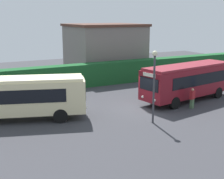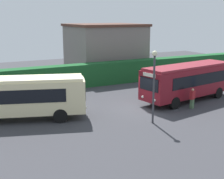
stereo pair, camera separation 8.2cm
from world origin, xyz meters
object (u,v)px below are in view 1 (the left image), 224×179
at_px(bus_maroon, 188,80).
at_px(traffic_cone, 194,83).
at_px(bus_cream, 18,96).
at_px(person_center, 192,98).
at_px(lamppost, 154,78).
at_px(person_left, 148,84).

height_order(bus_maroon, traffic_cone, bus_maroon).
relative_size(bus_cream, traffic_cone, 16.01).
height_order(person_center, lamppost, lamppost).
height_order(bus_cream, lamppost, lamppost).
relative_size(person_left, traffic_cone, 2.75).
xyz_separation_m(bus_maroon, person_left, (-1.52, 3.78, -0.96)).
distance_m(bus_maroon, person_left, 4.18).
relative_size(bus_cream, person_left, 5.81).
bearing_deg(person_left, bus_cream, -37.94).
distance_m(bus_cream, lamppost, 9.59).
xyz_separation_m(person_left, lamppost, (-4.61, -7.30, 2.32)).
relative_size(person_center, lamppost, 0.33).
relative_size(bus_maroon, traffic_cone, 15.97).
distance_m(bus_maroon, person_center, 2.62).
bearing_deg(traffic_cone, bus_cream, -171.72).
bearing_deg(bus_maroon, person_center, 49.47).
bearing_deg(person_center, bus_maroon, 128.93).
bearing_deg(lamppost, person_center, 16.66).
xyz_separation_m(person_center, traffic_cone, (5.91, 6.30, -0.56)).
bearing_deg(traffic_cone, person_center, -133.17).
distance_m(bus_cream, person_left, 12.90).
xyz_separation_m(traffic_cone, lamppost, (-10.76, -7.75, 2.89)).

